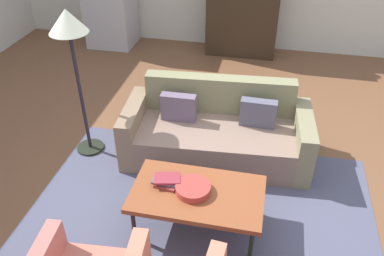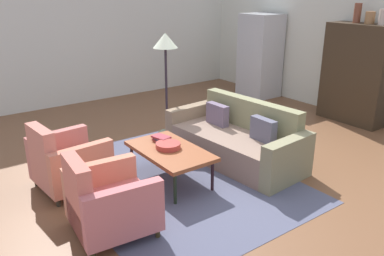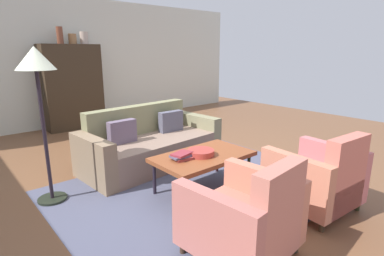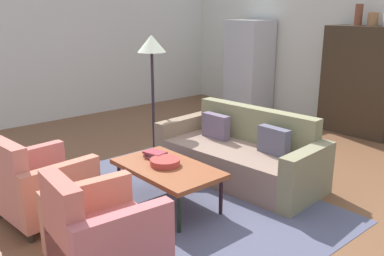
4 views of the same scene
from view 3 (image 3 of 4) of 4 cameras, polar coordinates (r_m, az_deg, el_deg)
name	(u,v)px [view 3 (image 3 of 4)]	position (r m, az deg, el deg)	size (l,w,h in m)	color
ground_plane	(177,166)	(4.57, -2.79, -7.13)	(10.94, 10.94, 0.00)	brown
wall_back	(77,63)	(7.49, -20.83, 11.40)	(9.12, 0.12, 2.80)	silver
area_rug	(200,187)	(3.89, 1.57, -11.06)	(3.40, 2.60, 0.01)	#4C4F64
couch	(149,145)	(4.63, -8.00, -3.19)	(2.16, 1.06, 0.86)	#806759
coffee_table	(203,158)	(3.70, 2.13, -5.58)	(1.20, 0.70, 0.45)	black
armchair_left	(247,219)	(2.61, 10.32, -16.55)	(0.87, 0.87, 0.88)	#3B271C
armchair_right	(319,180)	(3.53, 22.75, -8.97)	(0.87, 0.87, 0.88)	#372612
fruit_bowl	(201,153)	(3.65, 1.68, -4.64)	(0.32, 0.32, 0.07)	#A83831
book_stack	(182,156)	(3.53, -1.91, -5.27)	(0.27, 0.22, 0.08)	brown
cabinet	(72,87)	(7.11, -21.59, 7.15)	(1.20, 0.51, 1.80)	#332619
vase_tall	(60,35)	(7.02, -23.60, 15.68)	(0.13, 0.13, 0.34)	brown
vase_round	(72,39)	(7.10, -21.56, 15.31)	(0.17, 0.17, 0.21)	olive
vase_small	(84,38)	(7.19, -19.64, 15.65)	(0.17, 0.17, 0.26)	#B8A495
floor_lamp	(37,73)	(3.58, -27.15, 9.11)	(0.40, 0.40, 1.72)	black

